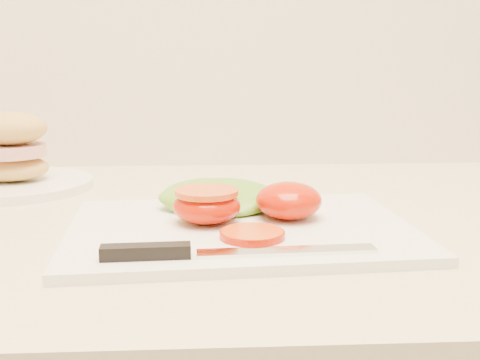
{
  "coord_description": "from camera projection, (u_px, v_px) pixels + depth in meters",
  "views": [
    {
      "loc": [
        -0.41,
        1.0,
        1.11
      ],
      "look_at": [
        -0.38,
        1.6,
        0.99
      ],
      "focal_mm": 45.0,
      "sensor_mm": 36.0,
      "label": 1
    }
  ],
  "objects": [
    {
      "name": "lettuce_leaf_0",
      "position": [
        220.0,
        197.0,
        0.68
      ],
      "size": [
        0.14,
        0.1,
        0.03
      ],
      "primitive_type": "ellipsoid",
      "rotation": [
        0.0,
        0.0,
        -0.04
      ],
      "color": "#71A92C",
      "rests_on": "cutting_board"
    },
    {
      "name": "knife",
      "position": [
        202.0,
        251.0,
        0.52
      ],
      "size": [
        0.24,
        0.03,
        0.01
      ],
      "rotation": [
        0.0,
        0.0,
        0.05
      ],
      "color": "silver",
      "rests_on": "cutting_board"
    },
    {
      "name": "tomato_slice_0",
      "position": [
        252.0,
        234.0,
        0.57
      ],
      "size": [
        0.06,
        0.06,
        0.01
      ],
      "primitive_type": "cylinder",
      "color": "orange",
      "rests_on": "cutting_board"
    },
    {
      "name": "sandwich_plate",
      "position": [
        12.0,
        162.0,
        0.82
      ],
      "size": [
        0.21,
        0.21,
        0.11
      ],
      "rotation": [
        0.0,
        0.0,
        -0.28
      ],
      "color": "white",
      "rests_on": "counter"
    },
    {
      "name": "cutting_board",
      "position": [
        241.0,
        230.0,
        0.61
      ],
      "size": [
        0.36,
        0.27,
        0.01
      ],
      "primitive_type": "cube",
      "rotation": [
        0.0,
        0.0,
        0.07
      ],
      "color": "white",
      "rests_on": "counter"
    },
    {
      "name": "tomato_half_dome",
      "position": [
        289.0,
        200.0,
        0.64
      ],
      "size": [
        0.07,
        0.07,
        0.04
      ],
      "primitive_type": "ellipsoid",
      "color": "red",
      "rests_on": "cutting_board"
    },
    {
      "name": "tomato_half_cut",
      "position": [
        207.0,
        204.0,
        0.62
      ],
      "size": [
        0.07,
        0.07,
        0.04
      ],
      "color": "red",
      "rests_on": "cutting_board"
    }
  ]
}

